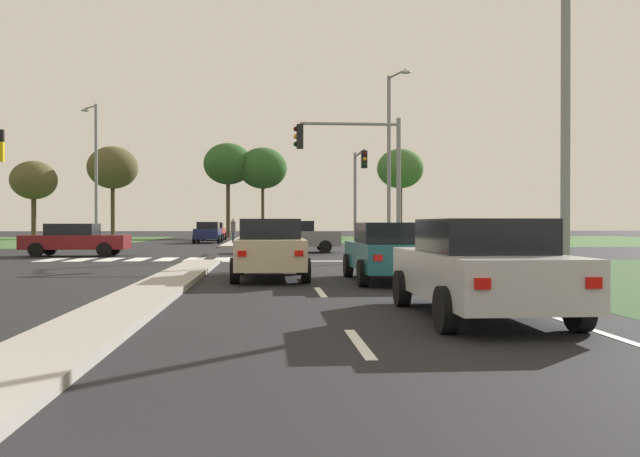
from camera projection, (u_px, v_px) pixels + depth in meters
ground_plane at (220, 254)px, 32.19m from camera, size 200.00×200.00×0.00m
grass_verge_far_right at (526, 240)px, 58.62m from camera, size 35.00×35.00×0.01m
median_island_near at (150, 293)px, 13.25m from camera, size 1.20×22.00×0.14m
median_island_far at (241, 240)px, 57.11m from camera, size 1.20×36.00×0.14m
lane_dash_near at (359, 343)px, 8.00m from camera, size 0.14×2.00×0.01m
lane_dash_second at (320, 292)px, 13.98m from camera, size 0.14×2.00×0.01m
lane_dash_third at (305, 272)px, 19.96m from camera, size 0.14×2.00×0.01m
lane_dash_fourth at (296, 261)px, 25.94m from camera, size 0.14×2.00×0.01m
edge_line_right at (466, 288)px, 14.79m from camera, size 0.14×24.00×0.01m
stop_bar_near at (305, 261)px, 25.51m from camera, size 6.40×0.50×0.01m
crosswalk_bar_near at (51, 260)px, 26.50m from camera, size 0.70×2.80×0.01m
crosswalk_bar_second at (80, 260)px, 26.60m from camera, size 0.70×2.80×0.01m
crosswalk_bar_third at (109, 260)px, 26.69m from camera, size 0.70×2.80×0.01m
crosswalk_bar_fourth at (138, 259)px, 26.78m from camera, size 0.70×2.80×0.01m
crosswalk_bar_fifth at (166, 259)px, 26.87m from camera, size 0.70×2.80×0.01m
crosswalk_bar_sixth at (195, 259)px, 26.96m from camera, size 0.70×2.80×0.01m
crosswalk_bar_seventh at (223, 259)px, 27.05m from camera, size 0.70×2.80×0.01m
car_red_near at (214, 231)px, 57.63m from camera, size 1.98×4.56×1.59m
car_teal_second at (391, 251)px, 16.65m from camera, size 2.09×4.43×1.50m
car_navy_third at (208, 232)px, 49.85m from camera, size 2.02×4.44×1.61m
car_beige_fourth at (270, 248)px, 17.49m from camera, size 1.96×4.58×1.60m
car_maroon_fifth at (75, 239)px, 29.63m from camera, size 4.62×2.03×1.48m
car_silver_sixth at (479, 267)px, 10.21m from camera, size 2.06×4.56×1.54m
car_grey_eighth at (295, 236)px, 33.49m from camera, size 4.52×2.03×1.61m
traffic_signal_far_right at (358, 182)px, 37.91m from camera, size 0.32×4.10×5.75m
traffic_signal_near_right at (361, 163)px, 26.06m from camera, size 4.31×0.32×5.70m
street_lamp_near at (578, 61)px, 13.85m from camera, size 2.37×1.26×8.74m
street_lamp_second at (390, 153)px, 34.23m from camera, size 0.87×2.07×9.25m
street_lamp_third at (95, 168)px, 42.33m from camera, size 1.42×1.51×9.21m
pedestrian_at_median at (233, 228)px, 45.30m from camera, size 0.34×0.34×1.71m
treeline_near at (34, 181)px, 63.95m from camera, size 4.43×4.43×7.62m
treeline_second at (113, 168)px, 67.89m from camera, size 5.18×5.18×9.51m
treeline_third at (228, 164)px, 69.41m from camera, size 5.18×5.18×10.04m
treeline_fourth at (263, 168)px, 69.52m from camera, size 5.15×5.15×9.58m
treeline_fifth at (400, 169)px, 71.26m from camera, size 5.07×5.07×9.65m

